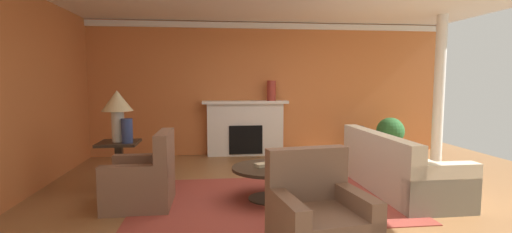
% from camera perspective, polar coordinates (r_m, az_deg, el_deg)
% --- Properties ---
extents(ground_plane, '(9.48, 9.48, 0.00)m').
position_cam_1_polar(ground_plane, '(5.36, 5.87, -11.75)').
color(ground_plane, olive).
extents(wall_fireplace, '(7.89, 0.12, 2.82)m').
position_cam_1_polar(wall_fireplace, '(8.07, 1.31, 4.29)').
color(wall_fireplace, '#CC723D').
rests_on(wall_fireplace, ground_plane).
extents(wall_window, '(0.12, 6.48, 2.82)m').
position_cam_1_polar(wall_window, '(5.88, -32.75, 2.90)').
color(wall_window, '#CC723D').
rests_on(wall_window, ground_plane).
extents(crown_moulding, '(7.89, 0.08, 0.12)m').
position_cam_1_polar(crown_moulding, '(8.07, 1.41, 13.75)').
color(crown_moulding, white).
extents(area_rug, '(3.51, 2.22, 0.01)m').
position_cam_1_polar(area_rug, '(5.09, 2.05, -12.60)').
color(area_rug, '#993D33').
rests_on(area_rug, ground_plane).
extents(fireplace, '(1.80, 0.35, 1.16)m').
position_cam_1_polar(fireplace, '(7.88, -1.66, -2.00)').
color(fireplace, white).
rests_on(fireplace, ground_plane).
extents(sofa, '(0.92, 2.11, 0.85)m').
position_cam_1_polar(sofa, '(5.75, 20.83, -7.81)').
color(sofa, beige).
rests_on(sofa, ground_plane).
extents(armchair_near_window, '(0.81, 0.81, 0.95)m').
position_cam_1_polar(armchair_near_window, '(4.98, -16.96, -9.63)').
color(armchair_near_window, brown).
rests_on(armchair_near_window, ground_plane).
extents(armchair_facing_fireplace, '(0.91, 0.91, 0.95)m').
position_cam_1_polar(armchair_facing_fireplace, '(3.54, 9.56, -15.83)').
color(armchair_facing_fireplace, brown).
rests_on(armchair_facing_fireplace, ground_plane).
extents(coffee_table, '(1.00, 1.00, 0.45)m').
position_cam_1_polar(coffee_table, '(4.99, 2.07, -9.00)').
color(coffee_table, '#2D2319').
rests_on(coffee_table, ground_plane).
extents(side_table, '(0.56, 0.56, 0.70)m').
position_cam_1_polar(side_table, '(5.83, -20.25, -6.56)').
color(side_table, '#2D2319').
rests_on(side_table, ground_plane).
extents(table_lamp, '(0.44, 0.44, 0.75)m').
position_cam_1_polar(table_lamp, '(5.72, -20.53, 1.54)').
color(table_lamp, beige).
rests_on(table_lamp, side_table).
extents(vase_mantel_right, '(0.19, 0.19, 0.42)m').
position_cam_1_polar(vase_mantel_right, '(7.83, 2.37, 4.00)').
color(vase_mantel_right, '#9E3328').
rests_on(vase_mantel_right, fireplace).
extents(vase_on_side_table, '(0.16, 0.16, 0.35)m').
position_cam_1_polar(vase_on_side_table, '(5.61, -19.20, -2.09)').
color(vase_on_side_table, navy).
rests_on(vase_on_side_table, side_table).
extents(vase_tall_corner, '(0.31, 0.31, 0.63)m').
position_cam_1_polar(vase_tall_corner, '(8.17, 15.13, -3.61)').
color(vase_tall_corner, black).
rests_on(vase_tall_corner, ground_plane).
extents(book_red_cover, '(0.25, 0.21, 0.04)m').
position_cam_1_polar(book_red_cover, '(4.99, 1.08, -7.42)').
color(book_red_cover, tan).
rests_on(book_red_cover, coffee_table).
extents(book_art_folio, '(0.28, 0.23, 0.05)m').
position_cam_1_polar(book_art_folio, '(5.05, 3.19, -6.73)').
color(book_art_folio, tan).
rests_on(book_art_folio, coffee_table).
extents(potted_plant, '(0.56, 0.56, 0.83)m').
position_cam_1_polar(potted_plant, '(8.11, 19.91, -2.54)').
color(potted_plant, '#A8754C').
rests_on(potted_plant, ground_plane).
extents(column_white, '(0.20, 0.20, 2.82)m').
position_cam_1_polar(column_white, '(7.91, 26.30, 3.68)').
color(column_white, white).
rests_on(column_white, ground_plane).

